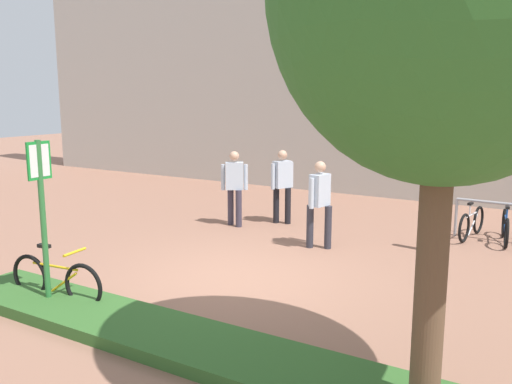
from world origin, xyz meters
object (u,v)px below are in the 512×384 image
Objects in this scene: bike_at_sign at (56,280)px; person_shirt_white at (234,184)px; bollard_steel at (424,227)px; parking_sign_post at (42,200)px; person_casual_tan at (320,199)px; person_shirt_blue at (282,182)px.

person_shirt_white is at bearing 93.89° from bike_at_sign.
bike_at_sign is 6.70m from bollard_steel.
person_casual_tan is at bearing 66.84° from parking_sign_post.
bike_at_sign is at bearing -94.41° from person_shirt_blue.
bollard_steel is (3.82, 5.65, -1.11)m from parking_sign_post.
person_shirt_white is at bearing -176.81° from bollard_steel.
person_casual_tan is at bearing -42.20° from person_shirt_blue.
person_shirt_blue is (0.46, 6.01, 0.63)m from bike_at_sign.
bike_at_sign is at bearing 104.01° from parking_sign_post.
parking_sign_post is at bearing -113.16° from person_casual_tan.
parking_sign_post is at bearing -75.99° from bike_at_sign.
bollard_steel is at bearing -8.89° from person_shirt_blue.
person_shirt_white reaches higher than bollard_steel.
person_shirt_white and person_shirt_blue have the same top height.
bollard_steel is at bearing 54.79° from bike_at_sign.
person_shirt_white is 1.12m from person_shirt_blue.
parking_sign_post is 1.38× the size of person_shirt_white.
bike_at_sign is at bearing -125.21° from bollard_steel.
bike_at_sign is 0.97× the size of person_shirt_blue.
person_casual_tan is (2.02, 4.73, -0.57)m from parking_sign_post.
person_shirt_blue reaches higher than bollard_steel.
person_shirt_white is 1.00× the size of person_casual_tan.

